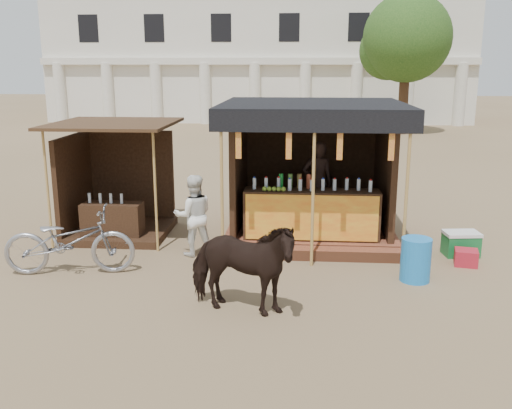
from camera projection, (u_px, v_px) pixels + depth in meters
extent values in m
plane|color=#846B4C|center=(248.00, 298.00, 8.80)|extent=(120.00, 120.00, 0.00)
cube|color=brown|center=(310.00, 229.00, 12.09)|extent=(3.40, 2.80, 0.22)
cube|color=brown|center=(311.00, 253.00, 10.59)|extent=(3.40, 0.35, 0.20)
cube|color=#3C2415|center=(311.00, 214.00, 11.03)|extent=(2.60, 0.55, 0.95)
cube|color=orange|center=(311.00, 218.00, 10.75)|extent=(2.50, 0.02, 0.88)
cube|color=#3C2415|center=(310.00, 157.00, 12.97)|extent=(3.00, 0.12, 2.50)
cube|color=#3C2415|center=(239.00, 165.00, 11.87)|extent=(0.12, 2.50, 2.50)
cube|color=#3C2415|center=(385.00, 167.00, 11.65)|extent=(0.12, 2.50, 2.50)
cube|color=black|center=(313.00, 104.00, 11.26)|extent=(3.60, 3.60, 0.06)
cube|color=black|center=(315.00, 122.00, 9.58)|extent=(3.60, 0.06, 0.36)
cylinder|color=tan|center=(222.00, 189.00, 10.02)|extent=(0.06, 0.06, 2.75)
cylinder|color=tan|center=(313.00, 191.00, 9.90)|extent=(0.06, 0.06, 2.75)
cylinder|color=tan|center=(407.00, 192.00, 9.78)|extent=(0.06, 0.06, 2.75)
cube|color=red|center=(238.00, 143.00, 9.80)|extent=(0.10, 0.02, 0.55)
cube|color=red|center=(289.00, 143.00, 9.73)|extent=(0.10, 0.02, 0.55)
cube|color=red|center=(340.00, 144.00, 9.67)|extent=(0.10, 0.02, 0.55)
cube|color=red|center=(392.00, 144.00, 9.60)|extent=(0.10, 0.02, 0.55)
imported|color=black|center=(317.00, 183.00, 11.94)|extent=(0.68, 0.49, 1.76)
cube|color=#3C2415|center=(121.00, 231.00, 12.11)|extent=(2.00, 2.00, 0.15)
cube|color=#3C2415|center=(132.00, 177.00, 12.79)|extent=(1.90, 0.10, 2.10)
cube|color=#3C2415|center=(74.00, 185.00, 11.94)|extent=(0.10, 1.90, 2.10)
cube|color=#472D19|center=(113.00, 124.00, 11.47)|extent=(2.40, 2.40, 0.06)
cylinder|color=tan|center=(48.00, 190.00, 10.91)|extent=(0.05, 0.05, 2.35)
cylinder|color=tan|center=(155.00, 192.00, 10.75)|extent=(0.05, 0.05, 2.35)
cube|color=#3C2415|center=(113.00, 222.00, 11.54)|extent=(1.20, 0.50, 0.80)
imported|color=black|center=(241.00, 267.00, 8.11)|extent=(1.81, 1.14, 1.42)
imported|color=#92939A|center=(69.00, 241.00, 9.73)|extent=(2.29, 1.09, 1.16)
imported|color=white|center=(194.00, 215.00, 10.64)|extent=(0.89, 0.78, 1.54)
cylinder|color=blue|center=(416.00, 260.00, 9.44)|extent=(0.58, 0.58, 0.73)
cube|color=#AA1C2A|center=(466.00, 258.00, 10.22)|extent=(0.46, 0.44, 0.29)
cube|color=#176A30|center=(461.00, 245.00, 10.74)|extent=(0.67, 0.49, 0.40)
cube|color=white|center=(462.00, 233.00, 10.68)|extent=(0.69, 0.51, 0.06)
cube|color=silver|center=(259.00, 57.00, 37.04)|extent=(26.00, 7.00, 8.00)
cube|color=silver|center=(255.00, 61.00, 33.62)|extent=(26.00, 0.50, 0.40)
cylinder|color=silver|center=(60.00, 93.00, 34.98)|extent=(0.70, 0.70, 3.60)
cylinder|color=silver|center=(108.00, 93.00, 34.76)|extent=(0.70, 0.70, 3.60)
cylinder|color=silver|center=(156.00, 93.00, 34.53)|extent=(0.70, 0.70, 3.60)
cylinder|color=silver|center=(205.00, 94.00, 34.30)|extent=(0.70, 0.70, 3.60)
cylinder|color=silver|center=(255.00, 94.00, 34.08)|extent=(0.70, 0.70, 3.60)
cylinder|color=silver|center=(305.00, 94.00, 33.85)|extent=(0.70, 0.70, 3.60)
cylinder|color=silver|center=(356.00, 94.00, 33.62)|extent=(0.70, 0.70, 3.60)
cylinder|color=silver|center=(408.00, 94.00, 33.40)|extent=(0.70, 0.70, 3.60)
cylinder|color=silver|center=(460.00, 95.00, 33.17)|extent=(0.70, 0.70, 3.60)
cylinder|color=#382314|center=(404.00, 95.00, 29.17)|extent=(0.50, 0.50, 4.00)
sphere|color=#406021|center=(407.00, 38.00, 28.50)|extent=(4.40, 4.40, 4.40)
sphere|color=#406021|center=(388.00, 51.00, 29.28)|extent=(2.99, 2.99, 2.99)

